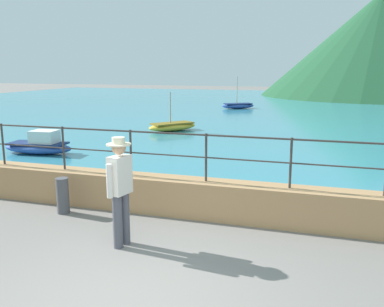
% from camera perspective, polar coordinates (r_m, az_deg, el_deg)
% --- Properties ---
extents(ground_plane, '(120.00, 120.00, 0.00)m').
position_cam_1_polar(ground_plane, '(5.30, -8.13, -20.03)').
color(ground_plane, slate).
extents(promenade_wall, '(20.00, 0.56, 0.70)m').
position_cam_1_polar(promenade_wall, '(7.90, 1.90, -6.23)').
color(promenade_wall, tan).
rests_on(promenade_wall, ground).
extents(railing, '(18.44, 0.04, 0.90)m').
position_cam_1_polar(railing, '(7.66, 1.95, 0.65)').
color(railing, '#383330').
rests_on(railing, promenade_wall).
extents(lake_water, '(64.00, 44.32, 0.06)m').
position_cam_1_polar(lake_water, '(30.08, 13.71, 6.09)').
color(lake_water, teal).
rests_on(lake_water, ground).
extents(hill_main, '(22.69, 22.69, 10.08)m').
position_cam_1_polar(hill_main, '(45.70, 24.34, 13.49)').
color(hill_main, '#1E4C2D').
rests_on(hill_main, ground).
extents(person_walking, '(0.38, 0.56, 1.75)m').
position_cam_1_polar(person_walking, '(6.55, -9.83, -4.46)').
color(person_walking, '#4C4C56').
rests_on(person_walking, ground).
extents(bollard, '(0.24, 0.24, 0.70)m').
position_cam_1_polar(bollard, '(8.46, -17.31, -5.53)').
color(bollard, '#4C4C51').
rests_on(bollard, ground).
extents(boat_0, '(2.15, 2.35, 1.70)m').
position_cam_1_polar(boat_0, '(18.33, -2.71, 3.75)').
color(boat_0, gold).
rests_on(boat_0, lake_water).
extents(boat_1, '(2.42, 2.01, 2.17)m').
position_cam_1_polar(boat_1, '(28.68, 6.32, 6.56)').
color(boat_1, '#2D4C9E').
rests_on(boat_1, lake_water).
extents(boat_2, '(2.38, 1.12, 0.76)m').
position_cam_1_polar(boat_2, '(14.27, -20.21, 1.05)').
color(boat_2, '#2D4C9E').
rests_on(boat_2, lake_water).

